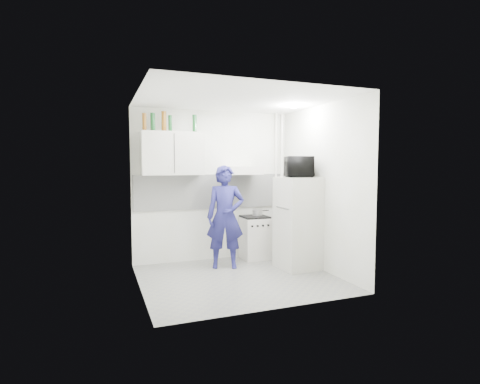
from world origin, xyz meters
name	(u,v)px	position (x,y,z in m)	size (l,w,h in m)	color
floor	(239,278)	(0.00, 0.00, 0.00)	(2.80, 2.80, 0.00)	gray
ceiling	(239,99)	(0.00, 0.00, 2.60)	(2.80, 2.80, 0.00)	white
wall_back	(213,186)	(0.00, 1.25, 1.30)	(2.80, 2.80, 0.00)	beige
wall_left	(139,193)	(-1.40, 0.00, 1.30)	(2.60, 2.60, 0.00)	beige
wall_right	(321,188)	(1.40, 0.00, 1.30)	(2.60, 2.60, 0.00)	beige
person	(225,217)	(0.01, 0.64, 0.83)	(0.61, 0.40, 1.66)	navy
stove	(255,238)	(0.69, 1.00, 0.37)	(0.46, 0.46, 0.73)	silver
fridge	(298,223)	(1.10, 0.20, 0.74)	(0.61, 0.61, 1.47)	silver
stove_top	(255,217)	(0.69, 1.00, 0.75)	(0.44, 0.44, 0.03)	black
saucepan	(257,212)	(0.77, 1.07, 0.81)	(0.18, 0.18, 0.10)	silver
microwave	(299,167)	(1.10, 0.20, 1.64)	(0.40, 0.59, 0.33)	black
bottle_a	(144,122)	(-1.19, 1.07, 2.34)	(0.06, 0.06, 0.28)	brown
bottle_b	(153,122)	(-1.05, 1.07, 2.34)	(0.07, 0.07, 0.29)	#144C1E
bottle_c	(164,121)	(-0.88, 1.07, 2.36)	(0.08, 0.08, 0.32)	brown
bottle_d	(170,124)	(-0.78, 1.07, 2.33)	(0.06, 0.06, 0.27)	#144C1E
bottle_e	(195,124)	(-0.37, 1.07, 2.35)	(0.07, 0.07, 0.29)	#144C1E
upper_cabinet	(172,154)	(-0.75, 1.07, 1.85)	(1.00, 0.35, 0.70)	silver
range_hood	(242,170)	(0.45, 1.00, 1.57)	(0.60, 0.50, 0.14)	silver
backsplash	(214,191)	(0.00, 1.24, 1.20)	(2.74, 0.03, 0.60)	white
pipe_a	(282,185)	(1.30, 1.17, 1.30)	(0.05, 0.05, 2.60)	silver
pipe_b	(276,185)	(1.18, 1.17, 1.30)	(0.04, 0.04, 2.60)	silver
ceiling_spot_fixture	(294,107)	(1.00, 0.20, 2.57)	(0.10, 0.10, 0.02)	white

